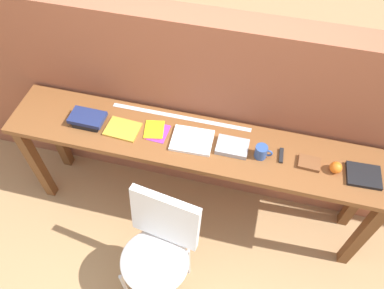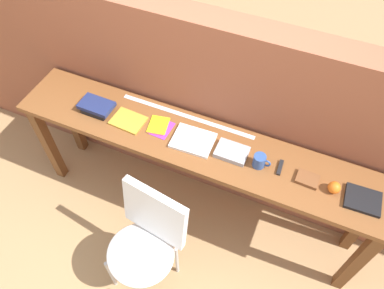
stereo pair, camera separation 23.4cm
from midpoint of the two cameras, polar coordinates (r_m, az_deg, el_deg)
ground_plane at (r=3.01m, az=0.34°, el=-14.19°), size 40.00×40.00×0.00m
brick_wall_back at (r=2.67m, az=5.86°, el=4.40°), size 6.00×0.20×1.57m
sideboard at (r=2.50m, az=3.13°, el=-1.57°), size 2.50×0.44×0.88m
chair_white_moulded at (r=2.43m, az=-4.27°, el=-14.58°), size 0.50×0.51×0.89m
book_stack_leftmost at (r=2.59m, az=-11.74°, el=5.55°), size 0.23×0.16×0.06m
magazine_cycling at (r=2.50m, az=-7.09°, el=3.46°), size 0.23×0.18×0.01m
pamphlet_pile_colourful at (r=2.45m, az=-2.25°, el=2.58°), size 0.17×0.18×0.01m
book_open_centre at (r=2.38m, az=2.99°, el=0.45°), size 0.27×0.21×0.02m
book_grey_hardcover at (r=2.34m, az=8.95°, el=-1.34°), size 0.20×0.14×0.03m
mug at (r=2.30m, az=13.17°, el=-2.66°), size 0.11×0.08×0.09m
multitool_folded at (r=2.35m, az=16.08°, el=-3.58°), size 0.03×0.11×0.02m
leather_journal_brown at (r=2.34m, az=19.96°, el=-5.17°), size 0.13×0.11×0.02m
sports_ball_small at (r=2.34m, az=23.59°, el=-6.23°), size 0.07×0.07×0.07m
book_repair_rightmost at (r=2.40m, az=27.21°, el=-7.72°), size 0.21×0.17×0.02m
ruler_metal_back_edge at (r=2.52m, az=1.85°, el=4.18°), size 0.96×0.03×0.00m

